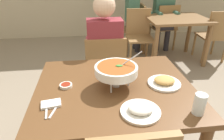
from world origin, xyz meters
TOP-DOWN VIEW (x-y plane):
  - dining_table_main at (0.00, 0.00)m, footprint 1.13×0.96m
  - chair_diner_main at (-0.00, 0.77)m, footprint 0.44×0.44m
  - diner_main at (0.00, 0.80)m, footprint 0.40×0.45m
  - curry_bowl at (0.01, -0.01)m, footprint 0.33×0.30m
  - rice_plate at (0.11, -0.32)m, footprint 0.24×0.24m
  - appetizer_plate at (0.36, -0.02)m, footprint 0.24×0.24m
  - sauce_dish at (-0.35, 0.03)m, footprint 0.09×0.09m
  - napkin_folded at (-0.42, -0.18)m, footprint 0.13×0.10m
  - fork_utensil at (-0.44, -0.23)m, footprint 0.03×0.17m
  - spoon_utensil at (-0.39, -0.23)m, footprint 0.06×0.17m
  - drink_glass at (0.45, -0.37)m, footprint 0.07×0.07m
  - dining_table_far at (1.34, 2.01)m, footprint 1.00×0.80m
  - chair_bg_left at (1.35, 2.53)m, footprint 0.48×0.48m
  - chair_bg_middle at (0.78, 2.58)m, footprint 0.46×0.46m
  - chair_bg_right at (2.01, 1.88)m, footprint 0.46×0.46m
  - chair_bg_corner at (0.72, 2.09)m, footprint 0.45×0.45m
  - patron_bg_left at (1.30, 2.55)m, footprint 0.40×0.45m
  - patron_bg_middle at (0.71, 2.55)m, footprint 0.45×0.40m

SIDE VIEW (x-z plane):
  - chair_diner_main at x=0.00m, z-range 0.06..0.96m
  - chair_bg_left at x=1.35m, z-range 0.06..0.96m
  - chair_bg_middle at x=0.78m, z-range 0.06..0.96m
  - chair_bg_right at x=2.01m, z-range 0.06..0.96m
  - chair_bg_corner at x=0.72m, z-range 0.06..0.96m
  - dining_table_far at x=1.34m, z-range 0.25..1.01m
  - dining_table_main at x=0.00m, z-range 0.27..1.04m
  - diner_main at x=0.00m, z-range 0.09..1.40m
  - patron_bg_left at x=1.30m, z-range 0.09..1.40m
  - patron_bg_middle at x=0.71m, z-range 0.09..1.40m
  - fork_utensil at x=-0.44m, z-range 0.77..0.78m
  - spoon_utensil at x=-0.39m, z-range 0.77..0.78m
  - napkin_folded at x=-0.42m, z-range 0.77..0.78m
  - sauce_dish at x=-0.35m, z-range 0.77..0.79m
  - rice_plate at x=0.11m, z-range 0.76..0.82m
  - appetizer_plate at x=0.36m, z-range 0.76..0.82m
  - drink_glass at x=0.45m, z-range 0.76..0.89m
  - curry_bowl at x=0.01m, z-range 0.77..1.03m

